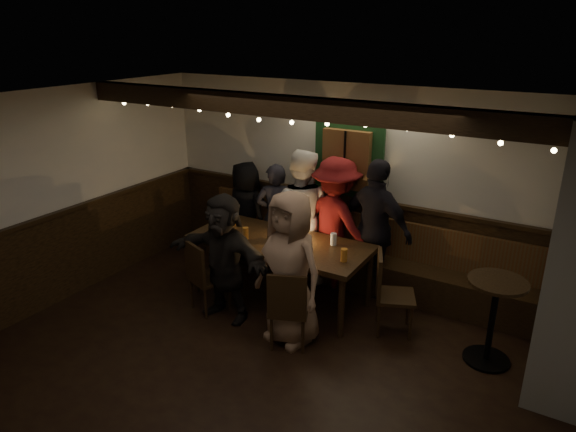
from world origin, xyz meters
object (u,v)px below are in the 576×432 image
Objects in this scene: person_e at (376,229)px; chair_near_right at (288,306)px; person_a at (246,212)px; person_d at (336,223)px; high_top at (494,311)px; person_f at (224,257)px; person_g at (290,269)px; person_b at (276,217)px; person_c at (301,215)px; chair_end at (388,288)px; dining_table at (280,246)px; chair_near_left at (203,273)px.

chair_near_right is at bearing 95.35° from person_e.
person_a is 1.98m from person_e.
person_d reaches higher than person_a.
high_top is 2.93m from person_f.
chair_near_right is 1.64m from person_d.
high_top is 2.09m from person_g.
person_e is (0.32, 1.60, 0.38)m from chair_near_right.
person_g reaches higher than high_top.
person_b is 0.86× the size of person_e.
person_f is at bearing 67.52° from person_c.
person_c is 1.01× the size of person_e.
chair_near_right is 1.99m from person_b.
person_c is at bearing 146.52° from person_b.
person_b reaches higher than chair_end.
person_b is 1.47m from person_e.
person_d is at bearing 160.75° from high_top.
dining_table reaches higher than chair_near_right.
person_d is (-2.11, 0.74, 0.28)m from high_top.
person_d is 0.55m from person_e.
person_b is 0.86× the size of person_c.
person_c is (-2.60, 0.69, 0.31)m from high_top.
person_a reaches higher than high_top.
person_e is (-0.45, 0.74, 0.36)m from chair_end.
person_g is at bearing 112.05° from person_d.
person_f is at bearing -115.94° from dining_table.
person_c is at bearing 21.38° from person_d.
person_c reaches higher than person_b.
person_d is (0.49, 0.05, -0.03)m from person_c.
person_a reaches higher than chair_near_right.
dining_table is 1.30× the size of person_g.
person_b is (-3.03, 0.75, 0.18)m from high_top.
person_e is at bearing -165.10° from person_a.
person_c is at bearing -169.24° from person_a.
chair_near_left is 0.53× the size of person_g.
person_a is 1.58m from person_f.
chair_near_right is (0.64, -0.87, -0.22)m from dining_table.
person_b reaches higher than chair_near_left.
person_a is at bearing 14.75° from person_d.
dining_table reaches higher than chair_near_left.
person_g reaches higher than person_f.
person_c reaches higher than person_a.
person_e reaches higher than person_f.
chair_end is 1.11m from high_top.
dining_table is at bearing 140.00° from person_g.
chair_near_left is at bearing -130.12° from dining_table.
chair_near_right is 0.60× the size of person_f.
chair_near_right is 0.51× the size of person_e.
chair_near_left is 2.15m from chair_end.
person_g reaches higher than chair_end.
person_a is at bearing 105.15° from chair_near_left.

